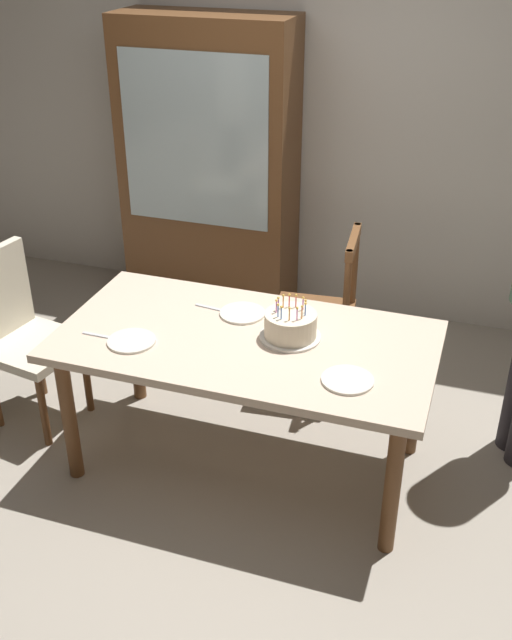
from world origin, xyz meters
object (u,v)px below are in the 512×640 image
at_px(dining_table, 246,353).
at_px(plate_near_celebrant, 132,341).
at_px(plate_far_side, 242,313).
at_px(plate_near_guest, 348,380).
at_px(birthday_cake, 290,326).
at_px(china_cabinet, 209,170).
at_px(chair_upholstered, 19,329).
at_px(chair_spindle_back, 318,316).

bearing_deg(dining_table, plate_near_celebrant, -156.91).
bearing_deg(plate_far_side, plate_near_guest, -33.81).
xyz_separation_m(birthday_cake, plate_far_side, (-0.28, 0.14, -0.06)).
relative_size(plate_near_celebrant, plate_far_side, 1.00).
distance_m(plate_near_celebrant, china_cabinet, 1.80).
relative_size(plate_far_side, chair_upholstered, 0.23).
bearing_deg(plate_near_celebrant, birthday_cake, 21.63).
height_order(birthday_cake, chair_upholstered, chair_upholstered).
bearing_deg(dining_table, chair_spindle_back, 78.88).
xyz_separation_m(plate_near_guest, chair_upholstered, (-1.77, 0.22, -0.20)).
bearing_deg(plate_near_celebrant, chair_spindle_back, 57.28).
bearing_deg(chair_upholstered, dining_table, -0.94).
height_order(birthday_cake, china_cabinet, china_cabinet).
relative_size(plate_near_celebrant, china_cabinet, 0.12).
bearing_deg(plate_near_guest, chair_upholstered, 172.82).
height_order(plate_near_guest, china_cabinet, china_cabinet).
bearing_deg(chair_spindle_back, plate_near_celebrant, -122.72).
xyz_separation_m(chair_upholstered, china_cabinet, (0.46, 1.54, 0.42)).
distance_m(birthday_cake, plate_near_celebrant, 0.72).
bearing_deg(plate_far_side, dining_table, -66.90).
bearing_deg(plate_near_celebrant, china_cabinet, 100.10).
bearing_deg(china_cabinet, plate_near_guest, -53.45).
bearing_deg(plate_near_guest, chair_spindle_back, 110.57).
height_order(chair_upholstered, china_cabinet, china_cabinet).
xyz_separation_m(plate_near_celebrant, chair_upholstered, (-0.78, 0.22, -0.20)).
distance_m(birthday_cake, plate_near_guest, 0.42).
bearing_deg(china_cabinet, chair_spindle_back, -39.92).
xyz_separation_m(dining_table, plate_far_side, (-0.09, 0.20, 0.09)).
height_order(chair_spindle_back, china_cabinet, china_cabinet).
height_order(plate_near_guest, chair_upholstered, chair_upholstered).
distance_m(dining_table, birthday_cake, 0.25).
bearing_deg(chair_spindle_back, china_cabinet, 140.08).
bearing_deg(dining_table, plate_near_guest, -21.34).
bearing_deg(dining_table, china_cabinet, 116.82).
distance_m(plate_near_celebrant, plate_far_side, 0.56).
xyz_separation_m(dining_table, china_cabinet, (-0.79, 1.56, 0.31)).
relative_size(plate_near_guest, chair_upholstered, 0.23).
xyz_separation_m(plate_far_side, plate_near_guest, (0.60, -0.40, 0.00)).
relative_size(birthday_cake, plate_near_guest, 1.27).
relative_size(plate_far_side, plate_near_guest, 1.00).
bearing_deg(china_cabinet, chair_upholstered, -106.74).
xyz_separation_m(dining_table, plate_near_guest, (0.52, -0.20, 0.09)).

